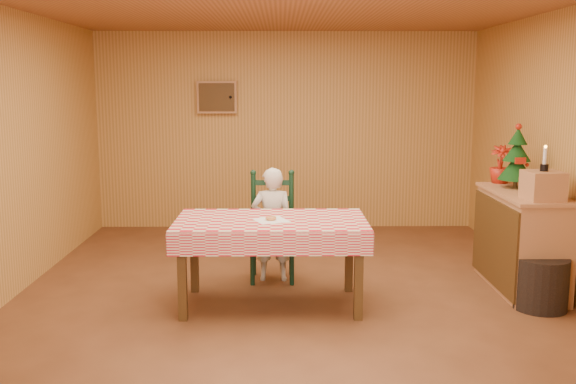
{
  "coord_description": "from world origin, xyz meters",
  "views": [
    {
      "loc": [
        -0.06,
        -5.55,
        1.92
      ],
      "look_at": [
        0.0,
        0.2,
        0.95
      ],
      "focal_mm": 40.0,
      "sensor_mm": 36.0,
      "label": 1
    }
  ],
  "objects_px": {
    "shelf_unit": "(521,241)",
    "seated_child": "(272,224)",
    "storage_bin": "(541,283)",
    "crate": "(543,185)",
    "christmas_tree": "(517,159)",
    "ladder_chair": "(272,229)",
    "dining_table": "(271,228)"
  },
  "relations": [
    {
      "from": "storage_bin",
      "to": "seated_child",
      "type": "bearing_deg",
      "value": 159.81
    },
    {
      "from": "ladder_chair",
      "to": "crate",
      "type": "height_order",
      "value": "crate"
    },
    {
      "from": "dining_table",
      "to": "seated_child",
      "type": "relative_size",
      "value": 1.47
    },
    {
      "from": "seated_child",
      "to": "shelf_unit",
      "type": "height_order",
      "value": "seated_child"
    },
    {
      "from": "ladder_chair",
      "to": "shelf_unit",
      "type": "height_order",
      "value": "ladder_chair"
    },
    {
      "from": "ladder_chair",
      "to": "christmas_tree",
      "type": "bearing_deg",
      "value": -2.52
    },
    {
      "from": "shelf_unit",
      "to": "christmas_tree",
      "type": "relative_size",
      "value": 2.0
    },
    {
      "from": "shelf_unit",
      "to": "crate",
      "type": "bearing_deg",
      "value": -88.77
    },
    {
      "from": "dining_table",
      "to": "seated_child",
      "type": "bearing_deg",
      "value": 90.0
    },
    {
      "from": "dining_table",
      "to": "shelf_unit",
      "type": "bearing_deg",
      "value": 10.48
    },
    {
      "from": "seated_child",
      "to": "storage_bin",
      "type": "height_order",
      "value": "seated_child"
    },
    {
      "from": "dining_table",
      "to": "ladder_chair",
      "type": "bearing_deg",
      "value": 90.0
    },
    {
      "from": "seated_child",
      "to": "crate",
      "type": "distance_m",
      "value": 2.5
    },
    {
      "from": "shelf_unit",
      "to": "storage_bin",
      "type": "xyz_separation_m",
      "value": [
        -0.02,
        -0.56,
        -0.24
      ]
    },
    {
      "from": "shelf_unit",
      "to": "christmas_tree",
      "type": "xyz_separation_m",
      "value": [
        0.01,
        0.25,
        0.74
      ]
    },
    {
      "from": "ladder_chair",
      "to": "seated_child",
      "type": "relative_size",
      "value": 0.96
    },
    {
      "from": "christmas_tree",
      "to": "crate",
      "type": "bearing_deg",
      "value": -90.0
    },
    {
      "from": "seated_child",
      "to": "christmas_tree",
      "type": "xyz_separation_m",
      "value": [
        2.35,
        -0.05,
        0.65
      ]
    },
    {
      "from": "ladder_chair",
      "to": "christmas_tree",
      "type": "distance_m",
      "value": 2.46
    },
    {
      "from": "ladder_chair",
      "to": "storage_bin",
      "type": "height_order",
      "value": "ladder_chair"
    },
    {
      "from": "shelf_unit",
      "to": "seated_child",
      "type": "bearing_deg",
      "value": 172.79
    },
    {
      "from": "shelf_unit",
      "to": "storage_bin",
      "type": "relative_size",
      "value": 2.74
    },
    {
      "from": "seated_child",
      "to": "storage_bin",
      "type": "relative_size",
      "value": 2.49
    },
    {
      "from": "storage_bin",
      "to": "crate",
      "type": "bearing_deg",
      "value": 80.78
    },
    {
      "from": "dining_table",
      "to": "shelf_unit",
      "type": "distance_m",
      "value": 2.39
    },
    {
      "from": "seated_child",
      "to": "storage_bin",
      "type": "xyz_separation_m",
      "value": [
        2.33,
        -0.86,
        -0.34
      ]
    },
    {
      "from": "crate",
      "to": "storage_bin",
      "type": "relative_size",
      "value": 0.66
    },
    {
      "from": "seated_child",
      "to": "storage_bin",
      "type": "distance_m",
      "value": 2.5
    },
    {
      "from": "ladder_chair",
      "to": "storage_bin",
      "type": "relative_size",
      "value": 2.39
    },
    {
      "from": "ladder_chair",
      "to": "seated_child",
      "type": "xyz_separation_m",
      "value": [
        0.0,
        -0.06,
        0.06
      ]
    },
    {
      "from": "dining_table",
      "to": "seated_child",
      "type": "xyz_separation_m",
      "value": [
        0.0,
        0.73,
        -0.13
      ]
    },
    {
      "from": "shelf_unit",
      "to": "christmas_tree",
      "type": "bearing_deg",
      "value": 88.02
    }
  ]
}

